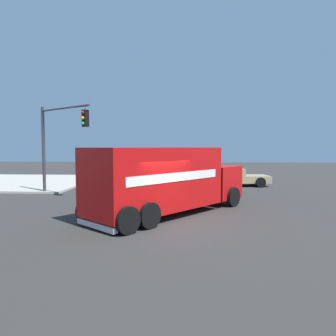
% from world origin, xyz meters
% --- Properties ---
extents(ground_plane, '(100.00, 100.00, 0.00)m').
position_xyz_m(ground_plane, '(0.00, 0.00, 0.00)').
color(ground_plane, '#33302D').
extents(sidewalk_corner_far, '(12.22, 12.22, 0.14)m').
position_xyz_m(sidewalk_corner_far, '(13.35, 13.35, 0.07)').
color(sidewalk_corner_far, '#B2ADA0').
rests_on(sidewalk_corner_far, ground).
extents(delivery_truck, '(8.16, 7.40, 3.04)m').
position_xyz_m(delivery_truck, '(1.63, -0.18, 1.58)').
color(delivery_truck, red).
rests_on(delivery_truck, ground).
extents(traffic_light_secondary, '(2.81, 4.07, 5.52)m').
position_xyz_m(traffic_light_secondary, '(6.64, 6.99, 3.82)').
color(traffic_light_secondary, '#38383D').
rests_on(traffic_light_secondary, sidewalk_corner_far).
extents(pickup_tan, '(2.64, 5.36, 1.38)m').
position_xyz_m(pickup_tan, '(12.12, -4.84, 0.73)').
color(pickup_tan, tan).
rests_on(pickup_tan, ground).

